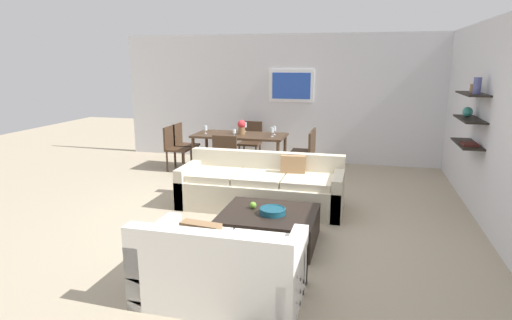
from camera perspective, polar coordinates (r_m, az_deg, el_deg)
The scene contains 21 objects.
ground_plane at distance 6.18m, azimuth -0.04°, elevation -7.22°, with size 18.00×18.00×0.00m, color tan.
back_wall_unit at distance 9.26m, azimuth 7.22°, elevation 8.06°, with size 8.40×0.09×2.70m.
right_wall_shelf_unit at distance 6.47m, azimuth 28.48°, elevation 4.45°, with size 0.34×8.20×2.70m.
sofa_beige at distance 6.40m, azimuth 0.77°, elevation -3.76°, with size 2.40×0.90×0.78m.
loveseat_white at distance 4.05m, azimuth -4.72°, elevation -14.16°, with size 1.47×0.90×0.78m.
coffee_table at distance 5.22m, azimuth 1.72°, elevation -8.91°, with size 1.13×0.98×0.38m.
decorative_bowl at distance 5.08m, azimuth 2.21°, elevation -6.77°, with size 0.31×0.31×0.08m.
apple_on_coffee_table at distance 5.26m, azimuth -0.41°, elevation -6.03°, with size 0.08×0.08×0.08m, color #669E2D.
dining_table at distance 8.36m, azimuth -2.16°, elevation 2.93°, with size 1.78×0.84×0.75m.
dining_chair_head at distance 9.17m, azimuth -0.69°, elevation 2.76°, with size 0.44×0.44×0.88m.
dining_chair_right_far at distance 8.31m, azimuth 6.83°, elevation 1.59°, with size 0.44×0.44×0.88m.
dining_chair_left_near at distance 8.67m, azimuth -10.76°, elevation 1.93°, with size 0.44×0.44×0.88m.
dining_chair_right_near at distance 7.94m, azimuth 6.47°, elevation 1.06°, with size 0.44×0.44×0.88m.
dining_chair_foot at distance 7.62m, azimuth -3.91°, elevation 0.60°, with size 0.44×0.44×0.88m.
dining_chair_left_far at distance 9.01m, azimuth -9.76°, elevation 2.38°, with size 0.44×0.44×0.88m.
wine_glass_foot at distance 7.99m, azimuth -2.91°, elevation 3.78°, with size 0.06×0.06×0.15m.
wine_glass_right_near at distance 8.07m, azimuth 2.17°, elevation 3.96°, with size 0.06×0.06×0.17m.
wine_glass_head at distance 8.67m, azimuth -1.50°, elevation 4.67°, with size 0.07×0.07×0.19m.
wine_glass_left_near at distance 8.45m, azimuth -6.72°, elevation 4.21°, with size 0.07×0.07×0.16m.
wine_glass_right_far at distance 8.27m, azimuth 2.47°, elevation 4.16°, with size 0.06×0.06×0.17m.
centerpiece_vase at distance 8.34m, azimuth -1.93°, elevation 4.48°, with size 0.16×0.16×0.28m.
Camera 1 is at (1.44, -5.62, 2.14)m, focal length 30.07 mm.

